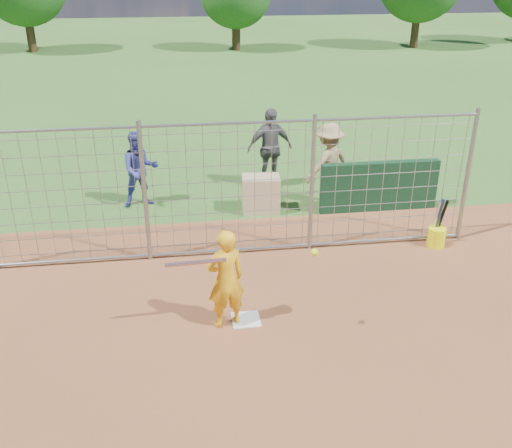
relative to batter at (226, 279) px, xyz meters
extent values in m
plane|color=#2D591E|center=(0.30, 0.26, -0.79)|extent=(100.00, 100.00, 0.00)
cube|color=silver|center=(0.30, 0.06, -0.78)|extent=(0.43, 0.43, 0.02)
cube|color=#11381E|center=(3.70, 3.86, -0.24)|extent=(2.60, 0.20, 1.10)
imported|color=#F1AA14|center=(0.00, 0.00, 0.00)|extent=(0.66, 0.53, 1.58)
imported|color=navy|center=(-1.42, 4.86, 0.05)|extent=(0.94, 0.80, 1.69)
imported|color=#545357|center=(1.58, 5.60, 0.17)|extent=(1.21, 0.72, 1.93)
imported|color=#9B8254|center=(2.70, 4.44, 0.13)|extent=(1.36, 1.19, 1.83)
cube|color=tan|center=(1.15, 4.15, -0.39)|extent=(0.84, 0.61, 0.80)
cylinder|color=silver|center=(-0.43, -0.18, 0.41)|extent=(0.86, 0.11, 0.06)
sphere|color=#E2F219|center=(1.17, -0.54, 0.63)|extent=(0.10, 0.10, 0.10)
cylinder|color=#FFF30D|center=(4.23, 2.01, -0.60)|extent=(0.34, 0.34, 0.38)
cylinder|color=silver|center=(4.18, 2.06, -0.24)|extent=(0.06, 0.25, 0.84)
cylinder|color=navy|center=(4.25, 2.06, -0.24)|extent=(0.07, 0.16, 0.85)
cylinder|color=black|center=(4.30, 2.06, -0.24)|extent=(0.12, 0.26, 0.84)
cylinder|color=gray|center=(-1.20, 2.26, 0.51)|extent=(0.08, 0.08, 2.60)
cylinder|color=gray|center=(1.80, 2.26, 0.51)|extent=(0.08, 0.08, 2.60)
cylinder|color=gray|center=(4.80, 2.26, 0.51)|extent=(0.08, 0.08, 2.60)
cylinder|color=gray|center=(0.30, 2.26, 1.71)|extent=(9.00, 0.05, 0.05)
cylinder|color=gray|center=(0.30, 2.26, -0.71)|extent=(9.00, 0.05, 0.05)
cube|color=gray|center=(0.30, 2.26, 0.46)|extent=(9.00, 0.02, 2.50)
cylinder|color=#3F2B19|center=(-8.70, 29.26, 0.47)|extent=(0.50, 0.50, 2.52)
cylinder|color=#3F2B19|center=(3.30, 28.26, 0.29)|extent=(0.50, 0.50, 2.16)
cylinder|color=#3F2B19|center=(14.30, 27.76, 0.51)|extent=(0.50, 0.50, 2.59)
camera|label=1|loc=(-0.58, -7.19, 4.26)|focal=40.00mm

